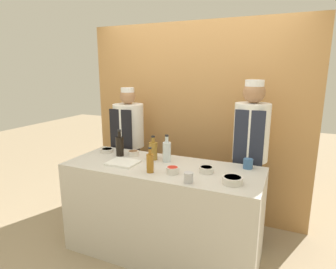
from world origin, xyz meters
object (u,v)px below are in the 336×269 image
object	(u,v)px
bottle_clear	(167,151)
chef_left	(129,148)
bottle_vinegar	(153,150)
bottle_soy	(120,146)
sauce_bowl_red	(172,170)
cup_steel	(189,178)
sauce_bowl_purple	(206,169)
sauce_bowl_green	(232,180)
sauce_bowl_orange	(107,150)
sauce_bowl_brown	(133,153)
cutting_board	(123,163)
chef_right	(250,156)
cup_blue	(248,164)
bottle_amber	(150,163)

from	to	relation	value
bottle_clear	chef_left	distance (m)	0.88
bottle_vinegar	bottle_soy	distance (m)	0.39
sauce_bowl_red	cup_steel	bearing A→B (deg)	-35.14
sauce_bowl_purple	bottle_clear	world-z (taller)	bottle_clear
sauce_bowl_green	sauce_bowl_orange	size ratio (longest dim) A/B	1.20
sauce_bowl_green	bottle_soy	world-z (taller)	bottle_soy
sauce_bowl_brown	cutting_board	world-z (taller)	sauce_bowl_brown
sauce_bowl_orange	bottle_clear	size ratio (longest dim) A/B	0.50
sauce_bowl_brown	chef_left	bearing A→B (deg)	126.42
cutting_board	chef_right	bearing A→B (deg)	32.08
sauce_bowl_purple	sauce_bowl_red	world-z (taller)	sauce_bowl_red
bottle_clear	sauce_bowl_brown	bearing A→B (deg)	174.47
bottle_clear	bottle_soy	xyz separation A→B (m)	(-0.54, -0.02, 0.00)
sauce_bowl_brown	chef_right	xyz separation A→B (m)	(1.16, 0.42, -0.01)
sauce_bowl_green	chef_left	bearing A→B (deg)	152.17
sauce_bowl_red	cup_blue	xyz separation A→B (m)	(0.60, 0.40, 0.01)
sauce_bowl_green	sauce_bowl_red	xyz separation A→B (m)	(-0.54, 0.02, 0.00)
sauce_bowl_purple	sauce_bowl_orange	xyz separation A→B (m)	(-1.20, 0.17, -0.01)
sauce_bowl_orange	bottle_soy	xyz separation A→B (m)	(0.21, -0.05, 0.09)
cup_steel	bottle_clear	bearing A→B (deg)	132.21
sauce_bowl_green	sauce_bowl_brown	distance (m)	1.18
bottle_soy	sauce_bowl_orange	bearing A→B (deg)	165.80
sauce_bowl_green	sauce_bowl_red	distance (m)	0.54
sauce_bowl_brown	cup_steel	distance (m)	0.92
bottle_vinegar	bottle_clear	world-z (taller)	bottle_clear
sauce_bowl_orange	chef_right	distance (m)	1.56
sauce_bowl_brown	cup_steel	size ratio (longest dim) A/B	1.38
sauce_bowl_purple	chef_left	xyz separation A→B (m)	(-1.18, 0.61, -0.09)
sauce_bowl_brown	bottle_vinegar	bearing A→B (deg)	-7.58
chef_right	chef_left	bearing A→B (deg)	180.00
sauce_bowl_green	sauce_bowl_brown	world-z (taller)	sauce_bowl_green
sauce_bowl_red	bottle_soy	xyz separation A→B (m)	(-0.72, 0.26, 0.08)
bottle_amber	chef_left	world-z (taller)	chef_left
sauce_bowl_purple	sauce_bowl_orange	distance (m)	1.21
bottle_soy	cup_steel	xyz separation A→B (m)	(0.93, -0.40, -0.07)
bottle_amber	cup_steel	xyz separation A→B (m)	(0.40, -0.09, -0.05)
sauce_bowl_orange	bottle_clear	world-z (taller)	bottle_clear
sauce_bowl_orange	sauce_bowl_brown	bearing A→B (deg)	1.56
cup_steel	sauce_bowl_purple	bearing A→B (deg)	76.32
sauce_bowl_green	bottle_vinegar	bearing A→B (deg)	160.79
bottle_clear	cup_steel	size ratio (longest dim) A/B	3.19
chef_right	bottle_soy	bearing A→B (deg)	-159.38
bottle_soy	cup_blue	world-z (taller)	bottle_soy
sauce_bowl_purple	chef_left	distance (m)	1.33
bottle_amber	cup_blue	distance (m)	0.92
sauce_bowl_red	bottle_clear	distance (m)	0.34
chef_left	chef_right	xyz separation A→B (m)	(1.48, -0.00, 0.07)
chef_left	cutting_board	bearing A→B (deg)	-62.89
sauce_bowl_red	bottle_vinegar	xyz separation A→B (m)	(-0.34, 0.29, 0.07)
bottle_amber	sauce_bowl_purple	bearing A→B (deg)	22.79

